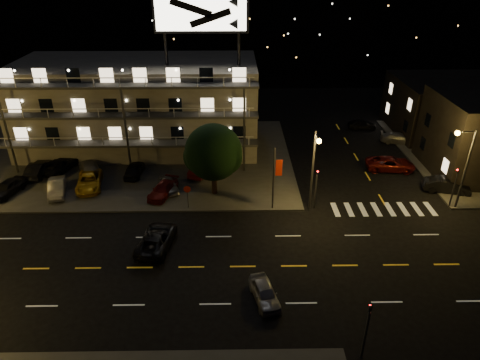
{
  "coord_description": "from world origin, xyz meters",
  "views": [
    {
      "loc": [
        1.37,
        -26.17,
        21.6
      ],
      "look_at": [
        1.91,
        8.0,
        3.38
      ],
      "focal_mm": 32.0,
      "sensor_mm": 36.0,
      "label": 1
    }
  ],
  "objects_px": {
    "lot_car_2": "(89,181)",
    "lot_car_4": "(169,185)",
    "side_car_0": "(447,185)",
    "road_car_east": "(265,293)",
    "tree": "(213,154)",
    "lot_car_7": "(89,168)",
    "road_car_west": "(156,239)"
  },
  "relations": [
    {
      "from": "lot_car_4",
      "to": "road_car_east",
      "type": "relative_size",
      "value": 0.97
    },
    {
      "from": "tree",
      "to": "lot_car_7",
      "type": "distance_m",
      "value": 14.88
    },
    {
      "from": "lot_car_2",
      "to": "side_car_0",
      "type": "distance_m",
      "value": 36.48
    },
    {
      "from": "lot_car_7",
      "to": "road_car_west",
      "type": "xyz_separation_m",
      "value": [
        9.33,
        -13.05,
        -0.12
      ]
    },
    {
      "from": "lot_car_4",
      "to": "road_car_east",
      "type": "distance_m",
      "value": 17.92
    },
    {
      "from": "lot_car_2",
      "to": "side_car_0",
      "type": "relative_size",
      "value": 1.12
    },
    {
      "from": "lot_car_4",
      "to": "road_car_east",
      "type": "xyz_separation_m",
      "value": [
        8.74,
        -15.64,
        -0.13
      ]
    },
    {
      "from": "lot_car_2",
      "to": "lot_car_7",
      "type": "relative_size",
      "value": 1.04
    },
    {
      "from": "tree",
      "to": "road_car_west",
      "type": "height_order",
      "value": "tree"
    },
    {
      "from": "tree",
      "to": "lot_car_2",
      "type": "bearing_deg",
      "value": 174.19
    },
    {
      "from": "tree",
      "to": "side_car_0",
      "type": "bearing_deg",
      "value": 0.17
    },
    {
      "from": "lot_car_4",
      "to": "tree",
      "type": "bearing_deg",
      "value": -30.87
    },
    {
      "from": "tree",
      "to": "lot_car_7",
      "type": "bearing_deg",
      "value": 162.22
    },
    {
      "from": "lot_car_2",
      "to": "road_car_east",
      "type": "relative_size",
      "value": 1.35
    },
    {
      "from": "road_car_east",
      "to": "tree",
      "type": "bearing_deg",
      "value": 91.79
    },
    {
      "from": "road_car_east",
      "to": "lot_car_2",
      "type": "bearing_deg",
      "value": 122.66
    },
    {
      "from": "lot_car_2",
      "to": "road_car_west",
      "type": "height_order",
      "value": "lot_car_2"
    },
    {
      "from": "lot_car_4",
      "to": "lot_car_2",
      "type": "bearing_deg",
      "value": 152.77
    },
    {
      "from": "lot_car_4",
      "to": "road_car_east",
      "type": "bearing_deg",
      "value": -83.54
    },
    {
      "from": "lot_car_7",
      "to": "road_car_west",
      "type": "bearing_deg",
      "value": 102.43
    },
    {
      "from": "lot_car_2",
      "to": "lot_car_4",
      "type": "distance_m",
      "value": 8.24
    },
    {
      "from": "lot_car_2",
      "to": "road_car_west",
      "type": "distance_m",
      "value": 13.05
    },
    {
      "from": "road_car_west",
      "to": "lot_car_2",
      "type": "bearing_deg",
      "value": -41.09
    },
    {
      "from": "lot_car_2",
      "to": "side_car_0",
      "type": "bearing_deg",
      "value": -12.64
    },
    {
      "from": "lot_car_2",
      "to": "road_car_west",
      "type": "relative_size",
      "value": 0.95
    },
    {
      "from": "tree",
      "to": "road_car_east",
      "type": "bearing_deg",
      "value": -74.72
    },
    {
      "from": "side_car_0",
      "to": "road_car_west",
      "type": "relative_size",
      "value": 0.85
    },
    {
      "from": "tree",
      "to": "side_car_0",
      "type": "xyz_separation_m",
      "value": [
        23.6,
        0.07,
        -3.73
      ]
    },
    {
      "from": "lot_car_2",
      "to": "lot_car_4",
      "type": "height_order",
      "value": "lot_car_2"
    },
    {
      "from": "tree",
      "to": "road_car_east",
      "type": "relative_size",
      "value": 1.93
    },
    {
      "from": "lot_car_7",
      "to": "side_car_0",
      "type": "xyz_separation_m",
      "value": [
        37.34,
        -4.34,
        -0.12
      ]
    },
    {
      "from": "tree",
      "to": "lot_car_2",
      "type": "xyz_separation_m",
      "value": [
        -12.86,
        1.31,
        -3.62
      ]
    }
  ]
}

